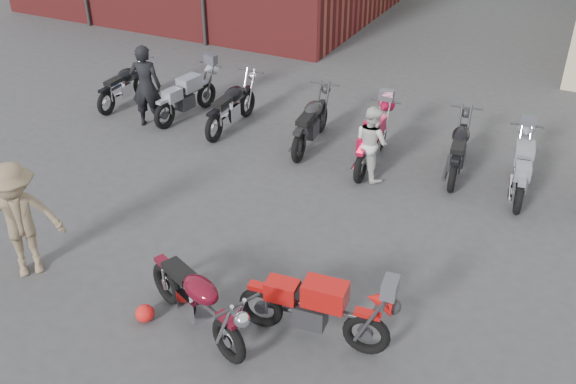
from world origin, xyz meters
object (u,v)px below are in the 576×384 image
at_px(row_bike_4, 372,139).
at_px(row_bike_1, 187,94).
at_px(person_dark, 146,86).
at_px(sportbike, 316,306).
at_px(person_light, 371,143).
at_px(row_bike_3, 311,120).
at_px(vintage_motorcycle, 197,296).
at_px(row_bike_5, 459,146).
at_px(person_tan, 19,221).
at_px(helmet, 145,313).
at_px(row_bike_0, 124,83).
at_px(row_bike_6, 522,166).
at_px(row_bike_2, 232,103).

bearing_deg(row_bike_4, row_bike_1, 82.12).
bearing_deg(person_dark, sportbike, 122.43).
height_order(person_light, row_bike_3, person_light).
height_order(vintage_motorcycle, row_bike_5, vintage_motorcycle).
height_order(vintage_motorcycle, sportbike, vintage_motorcycle).
bearing_deg(person_tan, sportbike, -41.42).
xyz_separation_m(helmet, person_tan, (-2.30, 0.10, 0.84)).
bearing_deg(row_bike_4, row_bike_5, -79.15).
height_order(vintage_motorcycle, row_bike_4, vintage_motorcycle).
bearing_deg(person_tan, vintage_motorcycle, -47.90).
relative_size(sportbike, row_bike_0, 1.10).
bearing_deg(row_bike_0, person_light, -97.59).
distance_m(row_bike_1, row_bike_3, 3.22).
bearing_deg(person_dark, person_tan, 86.29).
relative_size(row_bike_5, row_bike_6, 1.03).
bearing_deg(row_bike_4, vintage_motorcycle, 171.12).
bearing_deg(sportbike, row_bike_3, 109.19).
bearing_deg(row_bike_4, sportbike, -172.48).
height_order(vintage_motorcycle, person_dark, person_dark).
relative_size(person_dark, person_tan, 0.98).
distance_m(person_dark, row_bike_1, 1.00).
height_order(person_tan, row_bike_6, person_tan).
bearing_deg(helmet, vintage_motorcycle, 12.11).
bearing_deg(helmet, row_bike_2, 109.71).
relative_size(row_bike_0, row_bike_5, 0.94).
bearing_deg(row_bike_4, row_bike_6, -90.49).
bearing_deg(row_bike_6, row_bike_5, 70.41).
bearing_deg(row_bike_0, vintage_motorcycle, -135.72).
relative_size(row_bike_0, row_bike_3, 0.90).
distance_m(person_light, row_bike_2, 3.66).
bearing_deg(person_dark, helmet, 105.25).
bearing_deg(row_bike_3, row_bike_6, -96.96).
bearing_deg(helmet, row_bike_6, 55.54).
height_order(vintage_motorcycle, helmet, vintage_motorcycle).
bearing_deg(person_light, row_bike_5, -117.60).
bearing_deg(row_bike_4, person_tan, 143.84).
distance_m(helmet, row_bike_0, 8.04).
relative_size(row_bike_1, row_bike_2, 0.97).
bearing_deg(row_bike_0, sportbike, -126.61).
height_order(helmet, person_dark, person_dark).
relative_size(sportbike, row_bike_3, 0.99).
xyz_separation_m(vintage_motorcycle, row_bike_5, (2.09, 6.11, -0.03)).
distance_m(helmet, row_bike_4, 5.99).
xyz_separation_m(person_tan, row_bike_5, (5.20, 6.18, -0.38)).
distance_m(row_bike_1, row_bike_5, 6.32).
relative_size(person_dark, row_bike_6, 0.96).
bearing_deg(sportbike, person_light, 95.12).
bearing_deg(helmet, person_light, 75.35).
xyz_separation_m(vintage_motorcycle, person_tan, (-3.11, -0.07, 0.35)).
bearing_deg(vintage_motorcycle, person_light, 106.47).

